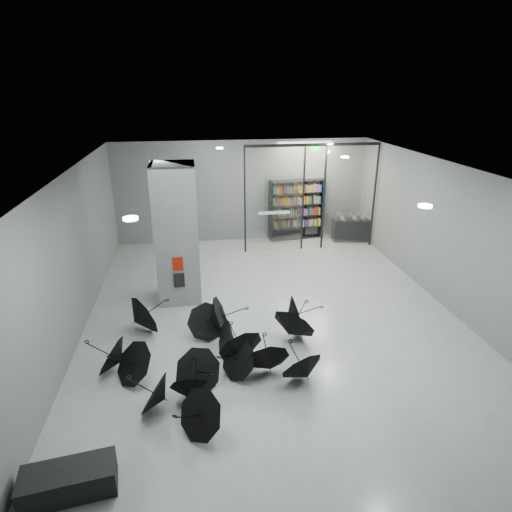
{
  "coord_description": "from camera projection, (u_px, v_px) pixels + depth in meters",
  "views": [
    {
      "loc": [
        -2.03,
        -9.76,
        5.93
      ],
      "look_at": [
        -0.3,
        1.5,
        1.4
      ],
      "focal_mm": 30.16,
      "sensor_mm": 36.0,
      "label": 1
    }
  ],
  "objects": [
    {
      "name": "fire_cabinet",
      "position": [
        178.0,
        264.0,
        11.85
      ],
      "size": [
        0.28,
        0.04,
        0.38
      ],
      "primitive_type": "cube",
      "color": "#A50A07",
      "rests_on": "column"
    },
    {
      "name": "exit_sign",
      "position": [
        315.0,
        149.0,
        15.23
      ],
      "size": [
        0.3,
        0.06,
        0.15
      ],
      "primitive_type": "cube",
      "color": "#0CE533",
      "rests_on": "room"
    },
    {
      "name": "bookshelf",
      "position": [
        296.0,
        210.0,
        17.49
      ],
      "size": [
        2.25,
        0.75,
        2.43
      ],
      "primitive_type": null,
      "rotation": [
        0.0,
        0.0,
        0.14
      ],
      "color": "black",
      "rests_on": "ground"
    },
    {
      "name": "bench",
      "position": [
        69.0,
        481.0,
        6.65
      ],
      "size": [
        1.48,
        0.79,
        0.45
      ],
      "primitive_type": "cube",
      "rotation": [
        0.0,
        0.0,
        0.14
      ],
      "color": "black",
      "rests_on": "ground"
    },
    {
      "name": "glass_partition",
      "position": [
        311.0,
        193.0,
        16.02
      ],
      "size": [
        5.06,
        0.08,
        4.0
      ],
      "color": "silver",
      "rests_on": "ground"
    },
    {
      "name": "umbrella_cluster",
      "position": [
        217.0,
        353.0,
        9.68
      ],
      "size": [
        5.45,
        4.97,
        1.32
      ],
      "color": "black",
      "rests_on": "ground"
    },
    {
      "name": "column",
      "position": [
        177.0,
        234.0,
        12.18
      ],
      "size": [
        1.2,
        1.2,
        4.0
      ],
      "primitive_type": "cube",
      "color": "slate",
      "rests_on": "ground"
    },
    {
      "name": "shop_counter",
      "position": [
        351.0,
        230.0,
        17.52
      ],
      "size": [
        1.59,
        0.89,
        0.9
      ],
      "primitive_type": "cube",
      "rotation": [
        0.0,
        0.0,
        -0.2
      ],
      "color": "black",
      "rests_on": "ground"
    },
    {
      "name": "info_panel",
      "position": [
        179.0,
        280.0,
        12.04
      ],
      "size": [
        0.3,
        0.03,
        0.42
      ],
      "primitive_type": "cube",
      "color": "black",
      "rests_on": "column"
    },
    {
      "name": "room",
      "position": [
        278.0,
        223.0,
        10.39
      ],
      "size": [
        14.0,
        14.02,
        4.01
      ],
      "color": "gray",
      "rests_on": "ground"
    }
  ]
}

